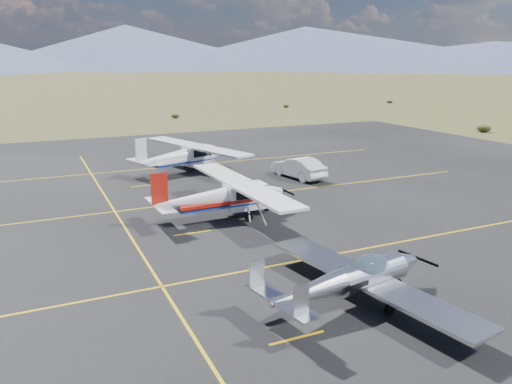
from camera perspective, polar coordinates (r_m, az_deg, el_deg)
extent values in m
plane|color=#383D1C|center=(20.76, 7.25, -9.88)|extent=(1600.00, 1600.00, 0.00)
cube|color=black|center=(26.51, -0.74, -4.16)|extent=(72.00, 72.00, 0.02)
cube|color=#BABCC1|center=(19.13, 12.63, -9.73)|extent=(3.10, 9.80, 0.13)
ellipsoid|color=#99BFD8|center=(18.92, 12.72, -8.30)|extent=(1.90, 1.28, 0.88)
cube|color=#BABCC1|center=(16.57, 2.92, -12.24)|extent=(1.26, 3.31, 0.06)
cube|color=#BABCC1|center=(15.44, 5.15, -12.43)|extent=(0.59, 0.16, 1.08)
cube|color=#BABCC1|center=(17.14, 0.10, -9.46)|extent=(0.59, 0.16, 1.08)
cylinder|color=black|center=(20.57, 15.90, -10.01)|extent=(0.38, 0.15, 0.37)
cylinder|color=black|center=(18.47, 15.01, -12.82)|extent=(0.44, 0.19, 0.43)
cylinder|color=black|center=(20.05, 9.40, -10.19)|extent=(0.44, 0.19, 0.43)
cube|color=white|center=(28.41, -1.23, -0.49)|extent=(2.36, 1.29, 1.43)
cube|color=white|center=(28.13, -1.62, 0.91)|extent=(2.03, 11.67, 0.15)
cube|color=black|center=(28.33, -1.23, 0.09)|extent=(1.73, 1.31, 0.58)
cube|color=red|center=(27.90, -3.77, -1.03)|extent=(5.32, 1.41, 0.19)
cube|color=red|center=(26.48, -10.99, 0.34)|extent=(0.90, 0.10, 1.69)
cube|color=white|center=(26.70, -10.90, -1.42)|extent=(0.91, 3.41, 0.06)
cylinder|color=black|center=(29.25, 1.21, -1.90)|extent=(0.38, 0.12, 0.38)
cylinder|color=black|center=(27.57, -0.82, -2.87)|extent=(0.47, 0.15, 0.46)
cylinder|color=black|center=(29.49, -2.70, -1.69)|extent=(0.47, 0.15, 0.46)
cube|color=white|center=(40.63, -6.64, 4.18)|extent=(2.69, 1.96, 1.48)
cube|color=white|center=(40.37, -6.92, 5.21)|extent=(5.41, 11.98, 0.15)
cube|color=black|center=(40.58, -6.65, 4.61)|extent=(2.08, 1.79, 0.60)
cube|color=white|center=(39.84, -8.28, 3.75)|extent=(5.61, 2.94, 0.20)
cube|color=white|center=(37.67, -13.01, 4.66)|extent=(0.91, 0.37, 1.75)
cube|color=white|center=(37.83, -12.93, 3.36)|extent=(1.89, 3.59, 0.07)
cylinder|color=black|center=(41.66, -5.03, 3.15)|extent=(0.41, 0.23, 0.39)
cylinder|color=black|center=(39.71, -5.99, 2.61)|extent=(0.50, 0.29, 0.48)
cylinder|color=black|center=(41.54, -7.91, 3.09)|extent=(0.50, 0.29, 0.48)
imported|color=white|center=(37.64, 4.89, 2.80)|extent=(2.43, 4.99, 1.58)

